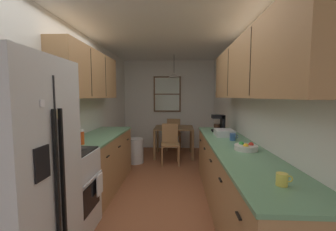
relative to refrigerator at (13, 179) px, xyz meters
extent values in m
plane|color=brown|center=(0.96, 2.18, -0.91)|extent=(12.00, 12.00, 0.00)
cube|color=white|center=(-0.39, 2.18, 0.37)|extent=(0.10, 9.00, 2.55)
cube|color=white|center=(2.31, 2.18, 0.37)|extent=(0.10, 9.00, 2.55)
cube|color=white|center=(0.96, 4.83, 0.37)|extent=(4.40, 0.10, 2.55)
cube|color=white|center=(0.96, 2.18, 1.68)|extent=(4.40, 9.00, 0.08)
cube|color=silver|center=(0.00, 0.00, 0.00)|extent=(0.68, 0.79, 1.81)
cube|color=black|center=(0.35, 0.00, -0.05)|extent=(0.01, 0.01, 1.63)
cube|color=black|center=(0.36, -0.04, -0.05)|extent=(0.02, 0.02, 1.16)
cube|color=black|center=(0.36, 0.04, -0.05)|extent=(0.02, 0.02, 1.16)
cube|color=black|center=(0.35, -0.17, 0.18)|extent=(0.01, 0.15, 0.22)
cube|color=beige|center=(0.35, 0.04, 0.48)|extent=(0.01, 0.05, 0.07)
cube|color=white|center=(0.35, -0.14, 0.57)|extent=(0.01, 0.04, 0.05)
cube|color=silver|center=(-0.03, 0.73, -0.46)|extent=(0.62, 0.63, 0.90)
cube|color=black|center=(0.28, 0.73, -0.49)|extent=(0.01, 0.44, 0.30)
cube|color=silver|center=(0.31, 0.73, -0.28)|extent=(0.02, 0.50, 0.02)
cube|color=black|center=(-0.03, 0.73, 0.00)|extent=(0.59, 0.59, 0.02)
cube|color=silver|center=(-0.31, 0.73, 0.09)|extent=(0.06, 0.63, 0.20)
cylinder|color=#2D2D2D|center=(-0.17, 0.59, 0.02)|extent=(0.15, 0.15, 0.01)
cylinder|color=#2D2D2D|center=(-0.17, 0.87, 0.02)|extent=(0.15, 0.15, 0.01)
cylinder|color=#2D2D2D|center=(0.11, 0.59, 0.02)|extent=(0.15, 0.15, 0.01)
cylinder|color=#2D2D2D|center=(0.11, 0.87, 0.02)|extent=(0.15, 0.15, 0.01)
cube|color=black|center=(-0.15, 0.73, 0.74)|extent=(0.38, 0.60, 0.35)
cube|color=black|center=(0.04, 0.67, 0.74)|extent=(0.01, 0.36, 0.22)
cube|color=#2D2D33|center=(0.04, 0.93, 0.74)|extent=(0.01, 0.12, 0.22)
cube|color=#A87A4C|center=(-0.04, 1.93, -0.47)|extent=(0.60, 1.76, 0.87)
cube|color=#60936B|center=(-0.04, 1.93, -0.02)|extent=(0.63, 1.78, 0.03)
cube|color=black|center=(0.27, 1.35, -0.21)|extent=(0.02, 0.10, 0.01)
cube|color=black|center=(0.27, 1.93, -0.21)|extent=(0.02, 0.10, 0.01)
cube|color=black|center=(0.27, 2.52, -0.21)|extent=(0.02, 0.10, 0.01)
cube|color=#A87A4C|center=(-0.18, 1.88, 0.95)|extent=(0.32, 1.86, 0.74)
cube|color=#2D2319|center=(-0.02, 1.57, 0.95)|extent=(0.01, 0.01, 0.68)
cube|color=#2D2319|center=(-0.02, 2.19, 0.95)|extent=(0.01, 0.01, 0.68)
cube|color=#A87A4C|center=(1.96, 1.22, -0.47)|extent=(0.60, 3.20, 0.87)
cube|color=#60936B|center=(1.96, 1.22, -0.02)|extent=(0.63, 3.22, 0.03)
cube|color=black|center=(1.65, -0.06, -0.21)|extent=(0.02, 0.10, 0.01)
cube|color=black|center=(1.65, 0.58, -0.21)|extent=(0.02, 0.10, 0.01)
cube|color=black|center=(1.65, 1.22, -0.21)|extent=(0.02, 0.10, 0.01)
cube|color=black|center=(1.65, 1.86, -0.21)|extent=(0.02, 0.10, 0.01)
cube|color=black|center=(1.65, 2.50, -0.21)|extent=(0.02, 0.10, 0.01)
cube|color=#A87A4C|center=(2.10, 1.17, 0.95)|extent=(0.32, 2.90, 0.72)
cube|color=#2D2319|center=(1.93, 0.69, 0.95)|extent=(0.01, 0.01, 0.66)
cube|color=#2D2319|center=(1.93, 1.65, 0.95)|extent=(0.01, 0.01, 0.66)
cube|color=brown|center=(1.12, 3.91, -0.18)|extent=(0.96, 0.83, 0.03)
cube|color=brown|center=(0.67, 3.52, -0.55)|extent=(0.06, 0.06, 0.71)
cube|color=brown|center=(1.57, 3.52, -0.55)|extent=(0.06, 0.06, 0.71)
cube|color=brown|center=(0.67, 4.30, -0.55)|extent=(0.06, 0.06, 0.71)
cube|color=brown|center=(1.57, 4.30, -0.55)|extent=(0.06, 0.06, 0.71)
cube|color=#A87A4C|center=(1.05, 3.21, -0.46)|extent=(0.43, 0.43, 0.04)
cube|color=#A87A4C|center=(1.04, 3.40, -0.23)|extent=(0.37, 0.06, 0.45)
cylinder|color=#A87A4C|center=(1.25, 3.05, -0.69)|extent=(0.04, 0.04, 0.43)
cylinder|color=#A87A4C|center=(0.89, 3.02, -0.69)|extent=(0.04, 0.04, 0.43)
cylinder|color=#A87A4C|center=(1.22, 3.41, -0.69)|extent=(0.04, 0.04, 0.43)
cylinder|color=#A87A4C|center=(0.86, 3.38, -0.69)|extent=(0.04, 0.04, 0.43)
cube|color=#A87A4C|center=(1.11, 4.61, -0.46)|extent=(0.41, 0.41, 0.04)
cube|color=#A87A4C|center=(1.10, 4.42, -0.23)|extent=(0.37, 0.04, 0.45)
cylinder|color=#A87A4C|center=(0.93, 4.80, -0.69)|extent=(0.04, 0.04, 0.43)
cylinder|color=#A87A4C|center=(1.30, 4.78, -0.69)|extent=(0.04, 0.04, 0.43)
cylinder|color=#A87A4C|center=(0.92, 4.43, -0.69)|extent=(0.04, 0.04, 0.43)
cylinder|color=#A87A4C|center=(1.28, 4.42, -0.69)|extent=(0.04, 0.04, 0.43)
cylinder|color=black|center=(1.12, 3.91, 1.42)|extent=(0.01, 0.01, 0.46)
cone|color=#B7B2A8|center=(1.12, 3.91, 1.14)|extent=(0.30, 0.30, 0.10)
sphere|color=white|center=(1.12, 3.91, 1.16)|extent=(0.06, 0.06, 0.06)
cube|color=brown|center=(0.91, 4.76, 0.68)|extent=(0.79, 0.04, 1.02)
cube|color=silver|center=(0.91, 4.75, 0.68)|extent=(0.71, 0.01, 0.94)
cube|color=brown|center=(0.91, 4.74, 0.68)|extent=(0.71, 0.02, 0.03)
cylinder|color=silver|center=(0.26, 3.29, -0.62)|extent=(0.35, 0.35, 0.56)
cylinder|color=#D84C19|center=(-0.04, 1.19, 0.08)|extent=(0.11, 0.11, 0.17)
cylinder|color=white|center=(-0.04, 1.19, 0.17)|extent=(0.11, 0.11, 0.02)
cube|color=white|center=(0.32, 0.89, -0.41)|extent=(0.02, 0.16, 0.24)
cube|color=black|center=(1.94, 2.34, 0.01)|extent=(0.22, 0.18, 0.02)
cube|color=black|center=(2.02, 2.34, 0.14)|extent=(0.06, 0.18, 0.29)
cube|color=black|center=(1.94, 2.34, 0.26)|extent=(0.22, 0.18, 0.06)
cylinder|color=#331E14|center=(1.92, 2.34, 0.07)|extent=(0.11, 0.11, 0.11)
cylinder|color=#335999|center=(2.00, 1.53, 0.04)|extent=(0.08, 0.08, 0.10)
torus|color=#335999|center=(2.05, 1.53, 0.05)|extent=(0.05, 0.01, 0.05)
cylinder|color=#E5CC4C|center=(1.95, -0.01, 0.04)|extent=(0.08, 0.08, 0.09)
torus|color=#E5CC4C|center=(2.00, -0.01, 0.04)|extent=(0.05, 0.01, 0.05)
cylinder|color=silver|center=(2.01, 0.99, 0.02)|extent=(0.26, 0.26, 0.06)
cylinder|color=black|center=(2.01, 0.99, 0.04)|extent=(0.22, 0.22, 0.03)
sphere|color=red|center=(2.07, 0.99, 0.06)|extent=(0.06, 0.06, 0.06)
sphere|color=green|center=(1.97, 1.03, 0.06)|extent=(0.06, 0.06, 0.06)
sphere|color=yellow|center=(1.99, 0.93, 0.06)|extent=(0.06, 0.06, 0.06)
cube|color=silver|center=(1.95, 1.88, 0.04)|extent=(0.28, 0.34, 0.10)
camera|label=1|loc=(1.23, -1.49, 0.61)|focal=22.99mm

